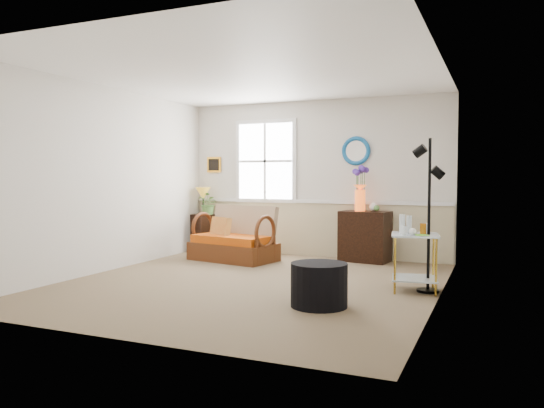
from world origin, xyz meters
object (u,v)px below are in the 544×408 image
at_px(side_table, 415,263).
at_px(floor_lamp, 429,216).
at_px(lamp_stand, 203,232).
at_px(ottoman, 319,285).
at_px(cabinet, 365,236).
at_px(loveseat, 233,233).

height_order(side_table, floor_lamp, floor_lamp).
bearing_deg(lamp_stand, ottoman, -43.99).
bearing_deg(side_table, cabinet, 118.42).
bearing_deg(loveseat, side_table, -10.31).
xyz_separation_m(loveseat, floor_lamp, (3.14, -1.16, 0.46)).
distance_m(lamp_stand, side_table, 4.45).
relative_size(cabinet, side_table, 1.18).
height_order(lamp_stand, cabinet, cabinet).
distance_m(loveseat, ottoman, 3.20).
bearing_deg(loveseat, lamp_stand, 153.87).
xyz_separation_m(loveseat, lamp_stand, (-1.01, 0.77, -0.10)).
bearing_deg(floor_lamp, side_table, -163.57).
height_order(loveseat, floor_lamp, floor_lamp).
height_order(cabinet, ottoman, cabinet).
distance_m(loveseat, cabinet, 2.08).
distance_m(loveseat, lamp_stand, 1.28).
xyz_separation_m(floor_lamp, ottoman, (-0.94, -1.16, -0.66)).
bearing_deg(floor_lamp, lamp_stand, 162.25).
bearing_deg(cabinet, floor_lamp, -50.95).
bearing_deg(lamp_stand, loveseat, -37.44).
relative_size(lamp_stand, floor_lamp, 0.37).
height_order(cabinet, floor_lamp, floor_lamp).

